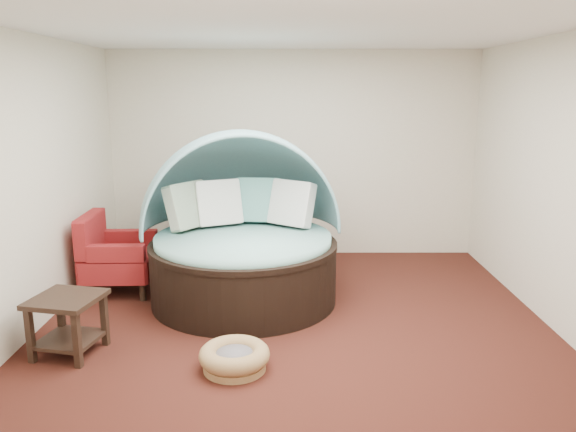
{
  "coord_description": "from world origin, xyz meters",
  "views": [
    {
      "loc": [
        -0.08,
        -5.21,
        2.28
      ],
      "look_at": [
        -0.08,
        0.6,
        0.97
      ],
      "focal_mm": 35.0,
      "sensor_mm": 36.0,
      "label": 1
    }
  ],
  "objects_px": {
    "canopy_daybed": "(242,222)",
    "red_armchair": "(115,256)",
    "side_table": "(68,317)",
    "pet_basket": "(235,357)"
  },
  "relations": [
    {
      "from": "red_armchair",
      "to": "side_table",
      "type": "bearing_deg",
      "value": -89.44
    },
    {
      "from": "red_armchair",
      "to": "side_table",
      "type": "xyz_separation_m",
      "value": [
        0.06,
        -1.57,
        -0.08
      ]
    },
    {
      "from": "canopy_daybed",
      "to": "side_table",
      "type": "height_order",
      "value": "canopy_daybed"
    },
    {
      "from": "red_armchair",
      "to": "side_table",
      "type": "height_order",
      "value": "red_armchair"
    },
    {
      "from": "canopy_daybed",
      "to": "red_armchair",
      "type": "distance_m",
      "value": 1.55
    },
    {
      "from": "side_table",
      "to": "canopy_daybed",
      "type": "bearing_deg",
      "value": 44.52
    },
    {
      "from": "side_table",
      "to": "red_armchair",
      "type": "bearing_deg",
      "value": 92.14
    },
    {
      "from": "pet_basket",
      "to": "side_table",
      "type": "height_order",
      "value": "side_table"
    },
    {
      "from": "pet_basket",
      "to": "side_table",
      "type": "bearing_deg",
      "value": 168.69
    },
    {
      "from": "canopy_daybed",
      "to": "red_armchair",
      "type": "relative_size",
      "value": 2.64
    }
  ]
}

